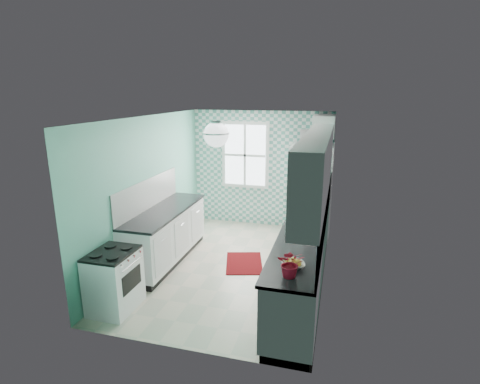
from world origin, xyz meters
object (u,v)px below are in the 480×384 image
(ceiling_light, at_px, (216,135))
(potted_plant, at_px, (291,263))
(sink, at_px, (310,211))
(stove, at_px, (114,280))
(microwave, at_px, (313,137))
(fridge, at_px, (311,191))
(fruit_bowl, at_px, (293,265))

(ceiling_light, bearing_deg, potted_plant, -42.83)
(sink, bearing_deg, stove, -138.87)
(stove, relative_size, potted_plant, 2.53)
(microwave, bearing_deg, fridge, 50.98)
(ceiling_light, bearing_deg, stove, -144.81)
(fridge, bearing_deg, stove, -125.16)
(microwave, bearing_deg, sink, 91.90)
(potted_plant, distance_m, microwave, 3.80)
(fruit_bowl, relative_size, microwave, 0.53)
(fruit_bowl, distance_m, potted_plant, 0.26)
(ceiling_light, relative_size, sink, 0.64)
(sink, relative_size, microwave, 1.10)
(stove, height_order, microwave, microwave)
(ceiling_light, distance_m, sink, 2.28)
(stove, xyz_separation_m, fruit_bowl, (2.40, -0.04, 0.54))
(fridge, distance_m, fruit_bowl, 3.46)
(sink, xyz_separation_m, potted_plant, (-0.00, -2.45, 0.17))
(sink, bearing_deg, fruit_bowl, -91.21)
(ceiling_light, relative_size, potted_plant, 1.09)
(fridge, relative_size, fruit_bowl, 7.23)
(fridge, relative_size, stove, 2.31)
(ceiling_light, distance_m, microwave, 2.82)
(stove, height_order, sink, sink)
(ceiling_light, distance_m, fridge, 3.13)
(fridge, height_order, stove, fridge)
(fridge, distance_m, microwave, 1.08)
(potted_plant, height_order, microwave, microwave)
(stove, xyz_separation_m, potted_plant, (2.40, -0.27, 0.67))
(sink, distance_m, microwave, 1.66)
(fruit_bowl, bearing_deg, potted_plant, -90.00)
(fridge, relative_size, microwave, 3.81)
(sink, bearing_deg, potted_plant, -91.20)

